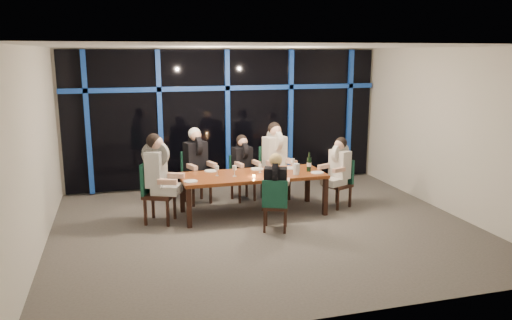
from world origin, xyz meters
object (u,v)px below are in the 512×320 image
(chair_far_mid, at_px, (241,175))
(diner_far_left, at_px, (196,155))
(chair_near_mid, at_px, (275,202))
(diner_end_right, at_px, (339,162))
(chair_end_left, at_px, (154,189))
(diner_far_right, at_px, (276,150))
(dining_table, at_px, (253,178))
(water_pitcher, at_px, (296,169))
(diner_end_left, at_px, (158,165))
(diner_near_mid, at_px, (276,180))
(chair_far_left, at_px, (195,174))
(chair_end_right, at_px, (341,180))
(diner_far_mid, at_px, (243,158))
(chair_far_right, at_px, (273,169))
(wine_bottle, at_px, (309,164))

(chair_far_mid, bearing_deg, diner_far_left, 167.11)
(chair_near_mid, height_order, diner_end_right, diner_end_right)
(chair_end_left, height_order, diner_far_right, diner_far_right)
(dining_table, distance_m, water_pitcher, 0.80)
(dining_table, height_order, diner_end_left, diner_end_left)
(chair_end_left, height_order, diner_near_mid, diner_near_mid)
(chair_end_left, bearing_deg, chair_far_left, -16.82)
(chair_end_right, height_order, diner_end_right, diner_end_right)
(diner_far_mid, distance_m, water_pitcher, 1.34)
(dining_table, xyz_separation_m, chair_far_left, (-0.91, 1.03, -0.11))
(diner_far_right, bearing_deg, chair_end_left, -176.98)
(diner_far_right, bearing_deg, diner_far_mid, 156.24)
(diner_end_right, bearing_deg, chair_end_left, -113.01)
(chair_end_right, height_order, diner_far_left, diner_far_left)
(chair_end_right, relative_size, diner_far_mid, 1.05)
(dining_table, height_order, diner_far_right, diner_far_right)
(chair_far_left, xyz_separation_m, chair_near_mid, (1.01, -2.03, -0.07))
(chair_near_mid, distance_m, diner_far_mid, 1.93)
(diner_near_mid, bearing_deg, chair_end_left, -4.55)
(chair_far_right, xyz_separation_m, diner_near_mid, (-0.53, -1.80, 0.26))
(diner_end_left, height_order, wine_bottle, diner_end_left)
(chair_end_left, bearing_deg, diner_far_mid, -40.59)
(dining_table, xyz_separation_m, chair_far_mid, (0.02, 0.96, -0.18))
(diner_end_right, bearing_deg, chair_end_right, 90.00)
(diner_far_right, height_order, diner_end_right, diner_far_right)
(chair_far_left, relative_size, wine_bottle, 2.79)
(diner_far_mid, bearing_deg, chair_far_mid, 90.00)
(chair_far_left, relative_size, chair_far_right, 0.96)
(diner_far_left, distance_m, diner_end_left, 1.27)
(chair_end_right, distance_m, diner_end_right, 0.37)
(chair_end_left, distance_m, diner_far_right, 2.61)
(chair_far_right, relative_size, diner_near_mid, 1.22)
(diner_far_mid, xyz_separation_m, diner_far_right, (0.65, -0.11, 0.15))
(chair_far_left, bearing_deg, chair_end_right, -39.84)
(diner_end_left, bearing_deg, chair_far_right, -45.61)
(diner_end_left, height_order, diner_end_right, diner_end_left)
(diner_far_mid, xyz_separation_m, wine_bottle, (1.01, -0.98, 0.03))
(diner_far_left, bearing_deg, wine_bottle, -46.83)
(chair_end_right, bearing_deg, chair_far_left, -133.58)
(dining_table, bearing_deg, diner_end_right, -1.19)
(chair_near_mid, relative_size, diner_near_mid, 1.03)
(diner_far_right, distance_m, diner_near_mid, 1.81)
(diner_far_left, bearing_deg, chair_end_left, -152.19)
(chair_far_right, relative_size, chair_end_right, 1.16)
(chair_far_mid, height_order, diner_far_right, diner_far_right)
(diner_end_left, bearing_deg, dining_table, -65.54)
(chair_end_left, distance_m, wine_bottle, 2.84)
(chair_far_left, distance_m, chair_end_right, 2.84)
(diner_far_left, height_order, diner_far_right, diner_far_right)
(diner_end_right, bearing_deg, chair_far_mid, -143.31)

